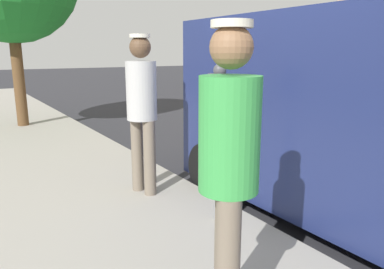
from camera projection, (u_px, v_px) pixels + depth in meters
ground_plane at (311, 205)px, 4.34m from camera, size 80.00×80.00×0.00m
parking_meter_near at (219, 117)px, 3.41m from camera, size 0.14×0.18×1.52m
pedestrian_in_gray at (142, 104)px, 4.13m from camera, size 0.34×0.35×1.81m
pedestrian_in_green at (229, 161)px, 2.04m from camera, size 0.34×0.34×1.78m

